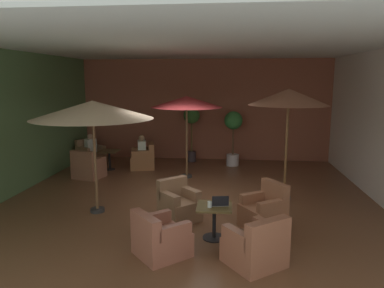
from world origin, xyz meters
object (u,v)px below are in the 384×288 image
patio_umbrella_tall_red (93,110)px  patron_by_window (142,147)px  patio_umbrella_near_wall (187,102)px  potted_tree_left_corner (192,123)px  patron_blue_shirt (91,144)px  armchair_front_left_east (179,205)px  patio_umbrella_center_beige (289,98)px  armchair_front_right_east (143,159)px  cafe_table_front_left (214,215)px  iced_drink_cup (210,204)px  potted_tree_mid_left (233,130)px  cafe_table_front_right (109,155)px  open_laptop (220,203)px  armchair_front_left_south (160,239)px  armchair_front_left_north (264,211)px  armchair_front_right_north (88,168)px  armchair_front_right_south (90,155)px  armchair_front_left_west (256,247)px

patio_umbrella_tall_red → patron_by_window: (0.03, 4.09, -1.56)m
patron_by_window → patio_umbrella_near_wall: bearing=-30.6°
potted_tree_left_corner → patron_blue_shirt: bearing=-166.1°
armchair_front_left_east → patron_by_window: size_ratio=1.46×
patio_umbrella_center_beige → patron_by_window: (-4.30, 2.75, -1.78)m
armchair_front_right_east → cafe_table_front_left: bearing=-63.3°
patio_umbrella_center_beige → patron_by_window: patio_umbrella_center_beige is taller
armchair_front_left_east → iced_drink_cup: size_ratio=9.12×
potted_tree_mid_left → iced_drink_cup: 6.08m
armchair_front_left_east → patio_umbrella_tall_red: bearing=172.3°
cafe_table_front_right → open_laptop: bearing=-52.2°
cafe_table_front_left → patron_blue_shirt: (-4.57, 5.54, 0.27)m
armchair_front_left_south → iced_drink_cup: (0.80, 0.67, 0.40)m
patron_by_window → iced_drink_cup: (2.58, -5.30, -0.04)m
open_laptop → patio_umbrella_near_wall: bearing=105.1°
armchair_front_left_north → potted_tree_mid_left: bearing=96.7°
patron_blue_shirt → armchair_front_right_north: bearing=-71.3°
armchair_front_left_south → open_laptop: open_laptop is taller
armchair_front_left_east → armchair_front_right_south: size_ratio=0.92×
armchair_front_right_north → armchair_front_right_east: armchair_front_right_north is taller
cafe_table_front_right → patron_blue_shirt: 1.10m
potted_tree_left_corner → iced_drink_cup: bearing=-80.9°
patron_blue_shirt → patron_by_window: (1.91, -0.34, 0.01)m
armchair_front_right_south → patio_umbrella_center_beige: 7.32m
iced_drink_cup → patio_umbrella_tall_red: bearing=155.1°
armchair_front_right_south → patron_by_window: 2.02m
armchair_front_right_east → potted_tree_left_corner: (1.50, 1.18, 1.10)m
armchair_front_left_south → patio_umbrella_near_wall: 5.39m
cafe_table_front_left → patron_blue_shirt: 7.19m
armchair_front_left_west → armchair_front_right_east: (-3.34, 6.15, 0.01)m
cafe_table_front_right → patio_umbrella_tall_red: 4.34m
armchair_front_right_east → armchair_front_right_south: (-1.99, 0.35, 0.00)m
patio_umbrella_tall_red → iced_drink_cup: size_ratio=23.85×
patio_umbrella_near_wall → patron_by_window: bearing=149.4°
patio_umbrella_tall_red → iced_drink_cup: 3.29m
armchair_front_left_east → open_laptop: bearing=-42.7°
cafe_table_front_left → armchair_front_right_east: size_ratio=0.69×
armchair_front_left_east → armchair_front_left_south: bearing=-92.9°
armchair_front_right_east → patio_umbrella_near_wall: patio_umbrella_near_wall is taller
patio_umbrella_near_wall → armchair_front_right_north: bearing=-172.5°
patio_umbrella_center_beige → armchair_front_left_west: bearing=-105.2°
armchair_front_right_north → patron_by_window: patron_by_window is taller
potted_tree_mid_left → iced_drink_cup: potted_tree_mid_left is taller
armchair_front_left_east → patron_by_window: bearing=113.2°
potted_tree_left_corner → patron_by_window: 2.07m
potted_tree_left_corner → patron_blue_shirt: 3.62m
armchair_front_left_west → cafe_table_front_right: armchair_front_left_west is taller
armchair_front_left_south → open_laptop: (0.98, 0.79, 0.40)m
patio_umbrella_tall_red → patron_blue_shirt: 5.06m
patio_umbrella_tall_red → open_laptop: size_ratio=7.61×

